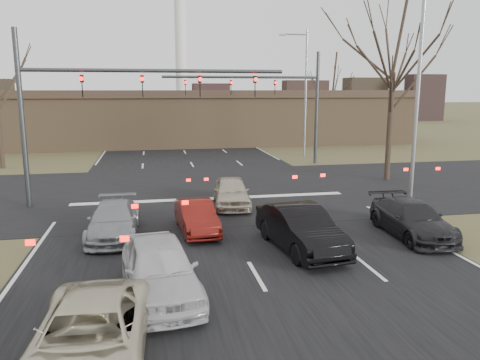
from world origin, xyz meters
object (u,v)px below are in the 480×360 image
Objects in this scene: car_charcoal_sedan at (412,219)px; car_grey_ahead at (114,220)px; car_red_ahead at (196,217)px; streetlight_right_far at (304,87)px; car_silver_suv at (90,338)px; building at (199,117)px; mast_arm_near at (97,96)px; streetlight_right_near at (415,84)px; car_silver_ahead at (231,192)px; mast_arm_far at (279,94)px; car_white_sedan at (160,268)px; car_black_hatch at (300,229)px.

car_charcoal_sedan is 11.01m from car_grey_ahead.
car_charcoal_sedan is at bearing -18.71° from car_red_ahead.
streetlight_right_far is 31.34m from car_silver_suv.
mast_arm_near is (-7.23, -25.00, 2.41)m from building.
car_grey_ahead is at bearing -169.97° from streetlight_right_near.
car_silver_ahead is (-8.11, 1.38, -4.90)m from streetlight_right_near.
building reaches higher than car_silver_ahead.
mast_arm_far is at bearing 93.43° from car_charcoal_sedan.
mast_arm_far is at bearing 101.47° from streetlight_right_near.
car_silver_suv is at bearing -140.12° from streetlight_right_near.
car_silver_suv is at bearing -105.94° from car_silver_ahead.
car_silver_ahead is at bearing 57.44° from car_red_ahead.
mast_arm_far is 2.49× the size of car_charcoal_sedan.
car_grey_ahead is (-1.55, 5.48, -0.15)m from car_white_sedan.
streetlight_right_far is at bearing 67.11° from car_silver_suv.
streetlight_right_far is 24.17m from car_grey_ahead.
car_white_sedan is 1.13× the size of car_silver_ahead.
car_charcoal_sedan is 8.03m from car_red_ahead.
mast_arm_near is at bearing -138.78° from mast_arm_far.
building is 28.97m from streetlight_right_near.
streetlight_right_far is at bearing 43.89° from mast_arm_near.
car_black_hatch is (4.73, 2.78, -0.02)m from car_white_sedan.
streetlight_right_far is at bearing -56.35° from building.
mast_arm_far is 2.60× the size of car_grey_ahead.
car_charcoal_sedan is at bearing 14.00° from car_white_sedan.
car_black_hatch is 6.53m from car_silver_ahead.
car_red_ahead is 0.90× the size of car_silver_ahead.
car_charcoal_sedan is (-2.82, -21.32, -4.94)m from streetlight_right_far.
car_white_sedan is 0.99× the size of car_black_hatch.
car_charcoal_sedan is at bearing 1.62° from car_black_hatch.
mast_arm_near reaches higher than car_silver_ahead.
streetlight_right_near is 2.33× the size of car_grey_ahead.
mast_arm_far is 2.47× the size of car_white_sedan.
car_silver_suv is 3.36m from car_white_sedan.
mast_arm_far is at bearing 59.81° from car_red_ahead.
car_red_ahead is at bearing -167.16° from streetlight_right_near.
car_charcoal_sedan is 1.12× the size of car_silver_ahead.
car_white_sedan is 9.82m from car_silver_ahead.
mast_arm_near is 2.69× the size of car_white_sedan.
car_black_hatch is 4.60m from car_charcoal_sedan.
streetlight_right_far reaches higher than car_white_sedan.
car_white_sedan is at bearing -97.59° from building.
streetlight_right_far is at bearing 56.16° from car_grey_ahead.
streetlight_right_near is 14.78m from car_white_sedan.
mast_arm_near is at bearing 96.21° from car_white_sedan.
streetlight_right_near is at bearing 64.10° from car_charcoal_sedan.
streetlight_right_far is 2.33× the size of car_grey_ahead.
car_white_sedan is 9.91m from car_charcoal_sedan.
streetlight_right_far is 2.22× the size of car_white_sedan.
car_grey_ahead is at bearing -125.23° from streetlight_right_far.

